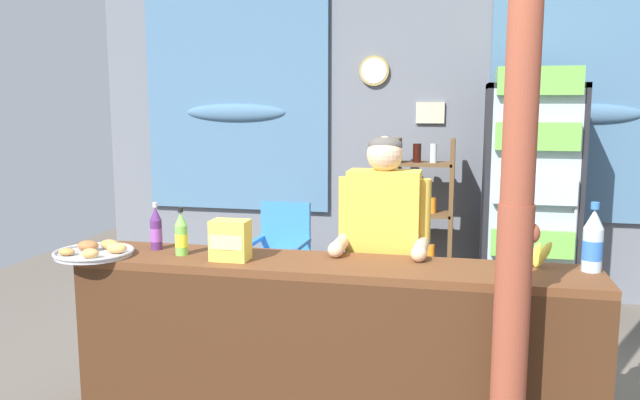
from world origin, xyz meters
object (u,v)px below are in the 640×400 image
(plastic_lawn_chair, at_px, (281,249))
(soda_bottle_lime_soda, at_px, (181,235))
(banana_bunch, at_px, (525,254))
(drink_fridge, at_px, (531,184))
(stall_counter, at_px, (327,341))
(bottle_shelf_rack, at_px, (424,219))
(timber_post, at_px, (516,218))
(snack_box_instant_noodle, at_px, (230,240))
(soda_bottle_grape_soda, at_px, (156,229))
(pastry_tray, at_px, (95,252))
(soda_bottle_water, at_px, (593,242))
(shopkeeper, at_px, (383,241))

(plastic_lawn_chair, xyz_separation_m, soda_bottle_lime_soda, (0.03, -1.92, 0.51))
(banana_bunch, bearing_deg, drink_fridge, 83.93)
(stall_counter, bearing_deg, drink_fridge, 63.26)
(bottle_shelf_rack, xyz_separation_m, banana_bunch, (0.60, -2.19, 0.25))
(timber_post, xyz_separation_m, snack_box_instant_noodle, (-1.31, 0.31, -0.22))
(soda_bottle_grape_soda, height_order, snack_box_instant_noodle, soda_bottle_grape_soda)
(soda_bottle_grape_soda, relative_size, banana_bunch, 0.93)
(plastic_lawn_chair, distance_m, pastry_tray, 2.12)
(timber_post, bearing_deg, soda_bottle_lime_soda, 167.35)
(drink_fridge, height_order, banana_bunch, drink_fridge)
(soda_bottle_grape_soda, bearing_deg, stall_counter, -9.85)
(stall_counter, xyz_separation_m, drink_fridge, (1.12, 2.22, 0.51))
(stall_counter, bearing_deg, timber_post, -18.74)
(banana_bunch, bearing_deg, plastic_lawn_chair, 133.55)
(stall_counter, bearing_deg, soda_bottle_grape_soda, 170.15)
(banana_bunch, bearing_deg, soda_bottle_water, -2.40)
(soda_bottle_lime_soda, bearing_deg, shopkeeper, 21.25)
(snack_box_instant_noodle, relative_size, pastry_tray, 0.50)
(soda_bottle_grape_soda, bearing_deg, soda_bottle_lime_soda, -25.30)
(stall_counter, relative_size, timber_post, 0.99)
(timber_post, distance_m, soda_bottle_lime_soda, 1.65)
(plastic_lawn_chair, bearing_deg, soda_bottle_grape_soda, -94.67)
(soda_bottle_water, distance_m, soda_bottle_lime_soda, 1.97)
(timber_post, bearing_deg, pastry_tray, 173.24)
(timber_post, xyz_separation_m, soda_bottle_water, (0.38, 0.47, -0.18))
(soda_bottle_grape_soda, relative_size, soda_bottle_lime_soda, 1.03)
(stall_counter, height_order, soda_bottle_water, soda_bottle_water)
(drink_fridge, height_order, soda_bottle_water, drink_fridge)
(stall_counter, bearing_deg, shopkeeper, 65.94)
(drink_fridge, bearing_deg, bottle_shelf_rack, 167.91)
(timber_post, bearing_deg, plastic_lawn_chair, 125.45)
(drink_fridge, bearing_deg, soda_bottle_lime_soda, -131.51)
(shopkeeper, height_order, pastry_tray, shopkeeper)
(shopkeeper, height_order, soda_bottle_lime_soda, shopkeeper)
(shopkeeper, relative_size, soda_bottle_lime_soda, 6.14)
(shopkeeper, bearing_deg, soda_bottle_water, -15.25)
(timber_post, bearing_deg, snack_box_instant_noodle, 166.75)
(stall_counter, height_order, timber_post, timber_post)
(drink_fridge, xyz_separation_m, soda_bottle_water, (0.08, -2.03, -0.01))
(timber_post, distance_m, soda_bottle_grape_soda, 1.84)
(soda_bottle_lime_soda, height_order, snack_box_instant_noodle, soda_bottle_lime_soda)
(snack_box_instant_noodle, xyz_separation_m, banana_bunch, (1.40, 0.17, -0.04))
(timber_post, relative_size, soda_bottle_water, 7.93)
(soda_bottle_water, relative_size, soda_bottle_lime_soda, 1.32)
(snack_box_instant_noodle, xyz_separation_m, pastry_tray, (-0.70, -0.07, -0.08))
(soda_bottle_water, bearing_deg, drink_fridge, 92.21)
(soda_bottle_lime_soda, height_order, pastry_tray, soda_bottle_lime_soda)
(stall_counter, xyz_separation_m, soda_bottle_water, (1.20, 0.19, 0.50))
(plastic_lawn_chair, height_order, soda_bottle_grape_soda, soda_bottle_grape_soda)
(drink_fridge, distance_m, soda_bottle_grape_soda, 2.92)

